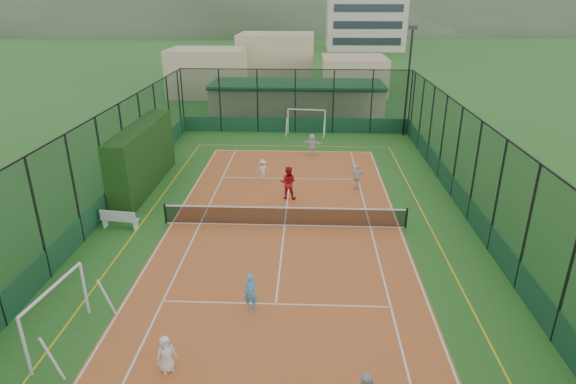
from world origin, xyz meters
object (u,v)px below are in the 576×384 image
Objects in this scene: child_near_left at (166,354)px; coach at (288,183)px; floodlight_ne at (408,82)px; futsal_goal_near at (57,315)px; child_near_mid at (251,292)px; white_bench at (120,219)px; child_far_right at (357,177)px; child_far_left at (263,169)px; child_far_back at (312,144)px; futsal_goal_far at (306,122)px; clubhouse at (297,100)px.

child_near_left is 0.66× the size of coach.
child_near_left is (-11.58, -26.43, -3.51)m from floodlight_ne.
child_near_mid is at bearing -63.59° from futsal_goal_near.
child_far_right reaches higher than white_bench.
child_far_left reaches higher than white_bench.
child_far_back is (8.05, 19.83, -0.25)m from futsal_goal_near.
child_far_back is at bearing -143.16° from floodlight_ne.
child_near_left reaches higher than white_bench.
floodlight_ne is 8.32m from futsal_goal_far.
coach is (1.65, -2.98, 0.31)m from child_far_left.
child_near_left is 3.79m from child_near_mid.
child_near_mid is (2.13, 3.13, 0.08)m from child_near_left.
futsal_goal_far is 1.66× the size of coach.
child_far_left is (5.08, 14.98, -0.39)m from futsal_goal_near.
child_near_left is 16.20m from child_far_left.
child_near_left is at bearing -55.26° from white_bench.
child_far_back is at bearing -132.93° from child_far_left.
child_far_back is at bearing -91.20° from coach.
child_near_left is (-3.87, -26.35, -0.37)m from futsal_goal_far.
coach is at bearing 40.84° from child_near_left.
futsal_goal_far reaches higher than child_far_left.
coach is (-0.88, -13.18, -0.06)m from futsal_goal_far.
futsal_goal_near is (-15.32, -25.27, -3.12)m from floodlight_ne.
white_bench is 9.28m from child_far_left.
clubhouse is 31.40m from futsal_goal_near.
futsal_goal_near is 2.59× the size of child_near_left.
white_bench is at bearing -133.60° from floodlight_ne.
clubhouse reaches higher than futsal_goal_far.
futsal_goal_near is at bearing -121.22° from floodlight_ne.
floodlight_ne is at bearing 7.05° from futsal_goal_far.
child_far_back reaches higher than child_far_left.
child_far_left is at bearing 63.90° from child_far_back.
white_bench is 10.40m from child_near_left.
futsal_goal_far reaches higher than coach.
child_far_right is (2.98, -11.65, -0.24)m from futsal_goal_far.
child_far_left is 0.81× the size of child_far_back.
futsal_goal_near is at bearing 73.30° from child_far_back.
futsal_goal_far is at bearing -179.38° from floodlight_ne.
clubhouse is 4.89× the size of futsal_goal_near.
futsal_goal_far is at bearing 70.19° from white_bench.
child_far_left is (-1.63, -15.69, -0.96)m from clubhouse.
futsal_goal_near is 2.13× the size of child_far_right.
floodlight_ne is 29.07m from child_near_left.
clubhouse reaches higher than futsal_goal_near.
floodlight_ne is 6.04× the size of child_near_mid.
floodlight_ne is 13.09m from child_far_right.
clubhouse is at bearing 48.32° from child_near_left.
child_near_left is 0.82× the size of child_far_right.
child_near_left is (3.74, -1.16, -0.39)m from futsal_goal_near.
futsal_goal_far is (0.90, -5.48, -0.59)m from clubhouse.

